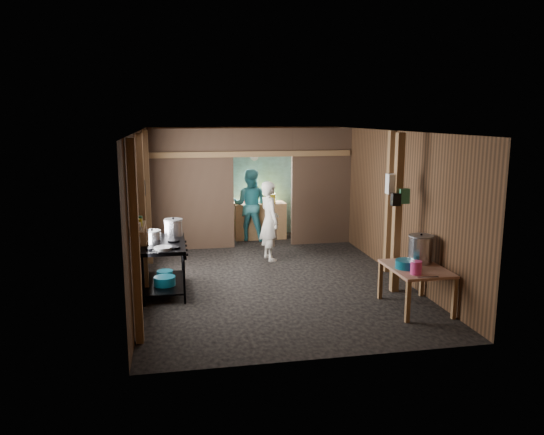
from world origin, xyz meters
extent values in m
cube|color=black|center=(0.00, 0.00, 0.00)|extent=(4.50, 7.00, 0.00)
cube|color=#474646|center=(0.00, 0.00, 2.60)|extent=(4.50, 7.00, 0.00)
cube|color=#55341E|center=(0.00, 3.50, 1.30)|extent=(4.50, 0.00, 2.60)
cube|color=#55341E|center=(0.00, -3.50, 1.30)|extent=(4.50, 0.00, 2.60)
cube|color=#55341E|center=(-2.25, 0.00, 1.30)|extent=(0.00, 7.00, 2.60)
cube|color=#55341E|center=(2.25, 0.00, 1.30)|extent=(0.00, 7.00, 2.60)
cube|color=brown|center=(-1.32, 2.20, 1.30)|extent=(1.85, 0.10, 2.60)
cube|color=brown|center=(1.57, 2.20, 1.30)|extent=(1.35, 0.10, 2.60)
cube|color=brown|center=(0.25, 2.20, 2.30)|extent=(1.30, 0.10, 0.60)
cube|color=#88C6C5|center=(0.00, 3.44, 1.25)|extent=(4.40, 0.06, 2.50)
cube|color=#92643F|center=(0.30, 2.95, 0.42)|extent=(1.20, 0.50, 0.85)
cylinder|color=white|center=(0.25, 3.40, 1.90)|extent=(0.20, 0.03, 0.20)
cube|color=#92643F|center=(-2.18, -2.60, 1.30)|extent=(0.10, 0.12, 2.60)
cube|color=#92643F|center=(-2.18, -0.80, 1.30)|extent=(0.10, 0.12, 2.60)
cube|color=#92643F|center=(-2.18, 1.20, 1.30)|extent=(0.10, 0.12, 2.60)
cube|color=#92643F|center=(2.18, -0.20, 1.30)|extent=(0.10, 0.12, 2.60)
cube|color=#92643F|center=(1.85, -1.30, 1.30)|extent=(0.12, 0.12, 2.60)
cube|color=#92643F|center=(0.00, 2.15, 2.05)|extent=(4.40, 0.12, 0.12)
cylinder|color=slate|center=(-2.21, 0.40, 1.65)|extent=(0.03, 0.34, 0.34)
cylinder|color=black|center=(-2.21, 0.80, 1.55)|extent=(0.03, 0.30, 0.30)
cube|color=#92643F|center=(-2.15, -2.10, 1.40)|extent=(0.14, 0.80, 0.03)
cylinder|color=white|center=(-2.15, -2.35, 1.47)|extent=(0.07, 0.07, 0.10)
cylinder|color=yellow|center=(-2.15, -2.10, 1.47)|extent=(0.08, 0.08, 0.10)
cylinder|color=#338158|center=(-2.15, -1.88, 1.47)|extent=(0.06, 0.06, 0.10)
cube|color=white|center=(1.80, -1.22, 1.78)|extent=(0.22, 0.15, 0.32)
cube|color=#338158|center=(1.92, -1.36, 1.60)|extent=(0.16, 0.12, 0.24)
cube|color=black|center=(1.78, -1.38, 1.55)|extent=(0.14, 0.10, 0.20)
cylinder|color=#0C5B75|center=(-1.88, -0.79, 0.23)|extent=(0.35, 0.35, 0.14)
cylinder|color=#0C5B75|center=(-1.88, -0.34, 0.22)|extent=(0.27, 0.27, 0.11)
cylinder|color=#0C5B75|center=(1.66, -2.13, 0.70)|extent=(0.33, 0.33, 0.12)
cylinder|color=#EE3D92|center=(1.66, -2.44, 0.74)|extent=(0.18, 0.18, 0.19)
cube|color=#BABAC5|center=(1.76, -2.61, 0.65)|extent=(0.30, 0.07, 0.01)
cylinder|color=yellow|center=(0.49, 2.95, 0.96)|extent=(0.38, 0.38, 0.21)
cylinder|color=#95060A|center=(-0.01, 2.95, 0.91)|extent=(0.11, 0.11, 0.13)
imported|color=white|center=(0.18, 1.01, 0.80)|extent=(0.49, 0.65, 1.59)
imported|color=teal|center=(0.05, 2.82, 0.83)|extent=(0.98, 0.88, 1.66)
camera|label=1|loc=(-1.70, -9.18, 2.85)|focal=34.98mm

